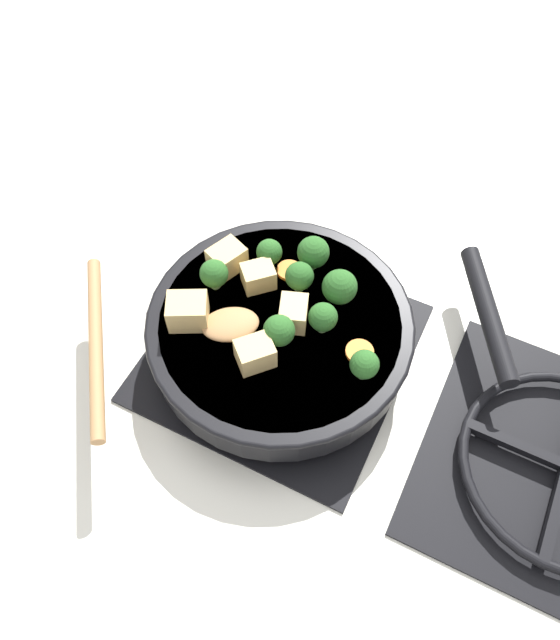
{
  "coord_description": "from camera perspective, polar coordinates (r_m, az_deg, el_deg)",
  "views": [
    {
      "loc": [
        0.37,
        0.18,
        0.69
      ],
      "look_at": [
        0.0,
        0.0,
        0.08
      ],
      "focal_mm": 35.0,
      "sensor_mm": 36.0,
      "label": 1
    }
  ],
  "objects": [
    {
      "name": "tofu_cube_east_chunk",
      "position": [
        0.76,
        -2.0,
        4.01
      ],
      "size": [
        0.05,
        0.05,
        0.03
      ],
      "primitive_type": "cube",
      "rotation": [
        0.0,
        0.0,
        5.49
      ],
      "color": "#DBB770",
      "rests_on": "skillet_pan"
    },
    {
      "name": "tofu_cube_back_piece",
      "position": [
        0.78,
        -4.87,
        5.61
      ],
      "size": [
        0.05,
        0.05,
        0.03
      ],
      "primitive_type": "cube",
      "rotation": [
        0.0,
        0.0,
        5.9
      ],
      "color": "#DBB770",
      "rests_on": "skillet_pan"
    },
    {
      "name": "tofu_cube_center_large",
      "position": [
        0.73,
        -8.42,
        0.78
      ],
      "size": [
        0.05,
        0.06,
        0.04
      ],
      "primitive_type": "cube",
      "rotation": [
        0.0,
        0.0,
        2.06
      ],
      "color": "#DBB770",
      "rests_on": "skillet_pan"
    },
    {
      "name": "front_burner_grate",
      "position": [
        0.8,
        0.0,
        -2.56
      ],
      "size": [
        0.31,
        0.31,
        0.03
      ],
      "color": "black",
      "rests_on": "ground_plane"
    },
    {
      "name": "broccoli_floret_south_cluster",
      "position": [
        0.69,
        7.73,
        -4.07
      ],
      "size": [
        0.03,
        0.03,
        0.04
      ],
      "color": "#709956",
      "rests_on": "skillet_pan"
    },
    {
      "name": "broccoli_floret_center_top",
      "position": [
        0.72,
        3.95,
        0.23
      ],
      "size": [
        0.03,
        0.03,
        0.04
      ],
      "color": "#709956",
      "rests_on": "skillet_pan"
    },
    {
      "name": "broccoli_floret_near_spoon",
      "position": [
        0.74,
        5.47,
        3.01
      ],
      "size": [
        0.04,
        0.04,
        0.05
      ],
      "color": "#709956",
      "rests_on": "skillet_pan"
    },
    {
      "name": "broccoli_floret_west_rim",
      "position": [
        0.77,
        -0.99,
        6.2
      ],
      "size": [
        0.03,
        0.03,
        0.04
      ],
      "color": "#709956",
      "rests_on": "skillet_pan"
    },
    {
      "name": "ground_plane",
      "position": [
        0.81,
        0.0,
        -3.0
      ],
      "size": [
        2.4,
        2.4,
        0.0
      ],
      "primitive_type": "plane",
      "color": "silver"
    },
    {
      "name": "broccoli_floret_east_rim",
      "position": [
        0.76,
        -6.05,
        4.22
      ],
      "size": [
        0.03,
        0.03,
        0.04
      ],
      "color": "#709956",
      "rests_on": "skillet_pan"
    },
    {
      "name": "tofu_cube_west_chunk",
      "position": [
        0.73,
        1.23,
        0.61
      ],
      "size": [
        0.05,
        0.04,
        0.03
      ],
      "primitive_type": "cube",
      "rotation": [
        0.0,
        0.0,
        0.35
      ],
      "color": "#DBB770",
      "rests_on": "skillet_pan"
    },
    {
      "name": "broccoli_floret_small_inner",
      "position": [
        0.75,
        1.6,
        4.08
      ],
      "size": [
        0.04,
        0.04,
        0.04
      ],
      "color": "#709956",
      "rests_on": "skillet_pan"
    },
    {
      "name": "skillet_pan",
      "position": [
        0.76,
        0.23,
        -0.89
      ],
      "size": [
        0.38,
        0.44,
        0.05
      ],
      "color": "black",
      "rests_on": "front_burner_grate"
    },
    {
      "name": "tofu_cube_near_handle",
      "position": [
        0.7,
        -2.08,
        -3.17
      ],
      "size": [
        0.05,
        0.05,
        0.03
      ],
      "primitive_type": "cube",
      "rotation": [
        0.0,
        0.0,
        5.55
      ],
      "color": "#DBB770",
      "rests_on": "skillet_pan"
    },
    {
      "name": "broccoli_floret_north_edge",
      "position": [
        0.77,
        2.97,
        6.22
      ],
      "size": [
        0.04,
        0.04,
        0.05
      ],
      "color": "#709956",
      "rests_on": "skillet_pan"
    },
    {
      "name": "wooden_spoon",
      "position": [
        0.74,
        -11.49,
        -1.42
      ],
      "size": [
        0.24,
        0.25,
        0.02
      ],
      "color": "#A87A4C",
      "rests_on": "skillet_pan"
    },
    {
      "name": "carrot_slice_near_center",
      "position": [
        0.78,
        0.85,
        4.55
      ],
      "size": [
        0.03,
        0.03,
        0.01
      ],
      "primitive_type": "cylinder",
      "color": "orange",
      "rests_on": "skillet_pan"
    },
    {
      "name": "broccoli_floret_mid_floret",
      "position": [
        0.7,
        -0.09,
        -1.0
      ],
      "size": [
        0.04,
        0.04,
        0.04
      ],
      "color": "#709956",
      "rests_on": "skillet_pan"
    },
    {
      "name": "carrot_slice_orange_thin",
      "position": [
        0.72,
        7.3,
        -2.89
      ],
      "size": [
        0.03,
        0.03,
        0.01
      ],
      "primitive_type": "cylinder",
      "color": "orange",
      "rests_on": "skillet_pan"
    }
  ]
}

